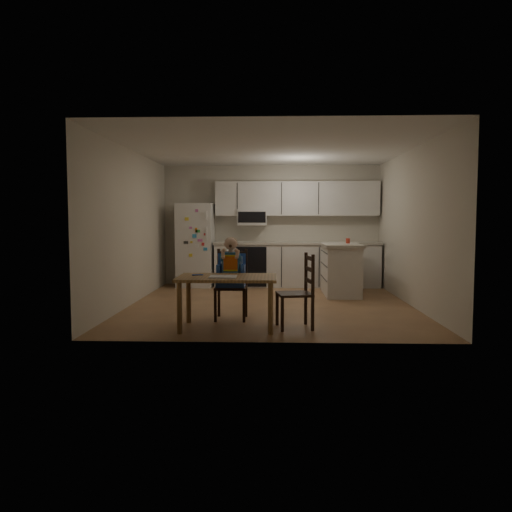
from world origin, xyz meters
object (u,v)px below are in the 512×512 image
object	(u,v)px
kitchen_island	(341,269)
refrigerator	(196,245)
chair_side	(302,286)
red_cup	(348,241)
dining_table	(227,283)
chair_booster	(231,270)

from	to	relation	value
kitchen_island	refrigerator	bearing A→B (deg)	159.59
chair_side	red_cup	bearing A→B (deg)	151.63
red_cup	dining_table	xyz separation A→B (m)	(-1.96, -2.99, -0.41)
kitchen_island	chair_booster	size ratio (longest dim) A/B	1.12
chair_booster	kitchen_island	bearing A→B (deg)	52.40
kitchen_island	dining_table	xyz separation A→B (m)	(-1.81, -2.89, 0.10)
refrigerator	red_cup	xyz separation A→B (m)	(2.97, -0.95, 0.13)
kitchen_island	chair_side	world-z (taller)	chair_side
red_cup	chair_side	distance (m)	3.13
refrigerator	chair_booster	distance (m)	3.48
kitchen_island	chair_side	size ratio (longest dim) A/B	1.33
dining_table	chair_side	world-z (taller)	chair_side
dining_table	chair_side	xyz separation A→B (m)	(0.94, 0.07, -0.04)
refrigerator	kitchen_island	size ratio (longest dim) A/B	1.34
red_cup	chair_side	xyz separation A→B (m)	(-1.01, -2.93, -0.45)
chair_booster	refrigerator	bearing A→B (deg)	108.01
kitchen_island	red_cup	distance (m)	0.54
chair_booster	chair_side	xyz separation A→B (m)	(0.94, -0.55, -0.15)
dining_table	chair_booster	distance (m)	0.63
refrigerator	chair_booster	world-z (taller)	refrigerator
kitchen_island	dining_table	world-z (taller)	kitchen_island
refrigerator	dining_table	distance (m)	4.08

